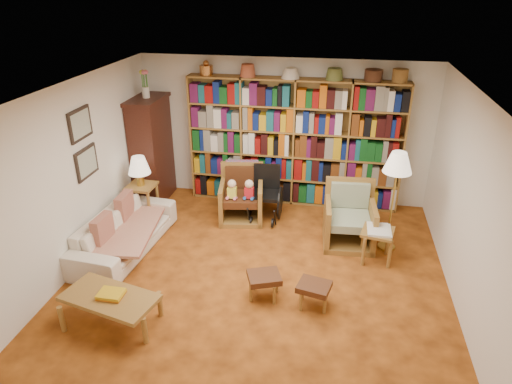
% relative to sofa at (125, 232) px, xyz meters
% --- Properties ---
extents(floor, '(5.00, 5.00, 0.00)m').
position_rel_sofa_xyz_m(floor, '(2.05, -0.29, -0.29)').
color(floor, '#B75E1C').
rests_on(floor, ground).
extents(ceiling, '(5.00, 5.00, 0.00)m').
position_rel_sofa_xyz_m(ceiling, '(2.05, -0.29, 2.21)').
color(ceiling, white).
rests_on(ceiling, wall_back).
extents(wall_back, '(5.00, 0.00, 5.00)m').
position_rel_sofa_xyz_m(wall_back, '(2.05, 2.21, 0.96)').
color(wall_back, silver).
rests_on(wall_back, floor).
extents(wall_front, '(5.00, 0.00, 5.00)m').
position_rel_sofa_xyz_m(wall_front, '(2.05, -2.79, 0.96)').
color(wall_front, silver).
rests_on(wall_front, floor).
extents(wall_left, '(0.00, 5.00, 5.00)m').
position_rel_sofa_xyz_m(wall_left, '(-0.45, -0.29, 0.96)').
color(wall_left, silver).
rests_on(wall_left, floor).
extents(wall_right, '(0.00, 5.00, 5.00)m').
position_rel_sofa_xyz_m(wall_right, '(4.55, -0.29, 0.96)').
color(wall_right, silver).
rests_on(wall_right, floor).
extents(bookshelf, '(3.60, 0.30, 2.42)m').
position_rel_sofa_xyz_m(bookshelf, '(2.25, 2.04, 0.88)').
color(bookshelf, olive).
rests_on(bookshelf, floor).
extents(curio_cabinet, '(0.50, 0.95, 2.40)m').
position_rel_sofa_xyz_m(curio_cabinet, '(-0.20, 1.71, 0.67)').
color(curio_cabinet, '#3E1B11').
rests_on(curio_cabinet, floor).
extents(framed_pictures, '(0.03, 0.52, 0.97)m').
position_rel_sofa_xyz_m(framed_pictures, '(-0.43, 0.01, 1.34)').
color(framed_pictures, black).
rests_on(framed_pictures, wall_left).
extents(sofa, '(2.02, 0.92, 0.57)m').
position_rel_sofa_xyz_m(sofa, '(0.00, 0.00, 0.00)').
color(sofa, beige).
rests_on(sofa, floor).
extents(sofa_throw, '(0.95, 1.54, 0.04)m').
position_rel_sofa_xyz_m(sofa_throw, '(0.05, 0.00, 0.01)').
color(sofa_throw, beige).
rests_on(sofa_throw, sofa).
extents(cushion_left, '(0.14, 0.41, 0.41)m').
position_rel_sofa_xyz_m(cushion_left, '(-0.13, 0.35, 0.16)').
color(cushion_left, maroon).
rests_on(cushion_left, sofa).
extents(cushion_right, '(0.15, 0.41, 0.40)m').
position_rel_sofa_xyz_m(cushion_right, '(-0.13, -0.35, 0.16)').
color(cushion_right, maroon).
rests_on(cushion_right, sofa).
extents(side_table_lamp, '(0.46, 0.46, 0.62)m').
position_rel_sofa_xyz_m(side_table_lamp, '(-0.10, 0.93, 0.18)').
color(side_table_lamp, olive).
rests_on(side_table_lamp, floor).
extents(table_lamp, '(0.36, 0.36, 0.49)m').
position_rel_sofa_xyz_m(table_lamp, '(-0.10, 0.93, 0.67)').
color(table_lamp, gold).
rests_on(table_lamp, side_table_lamp).
extents(armchair_leather, '(0.82, 0.85, 0.90)m').
position_rel_sofa_xyz_m(armchair_leather, '(1.49, 1.34, 0.08)').
color(armchair_leather, olive).
rests_on(armchair_leather, floor).
extents(armchair_sage, '(0.80, 0.82, 0.93)m').
position_rel_sofa_xyz_m(armchair_sage, '(3.24, 0.87, 0.07)').
color(armchair_sage, olive).
rests_on(armchair_sage, floor).
extents(wheelchair, '(0.52, 0.72, 0.90)m').
position_rel_sofa_xyz_m(wheelchair, '(1.87, 1.38, 0.12)').
color(wheelchair, black).
rests_on(wheelchair, floor).
extents(floor_lamp, '(0.40, 0.40, 1.52)m').
position_rel_sofa_xyz_m(floor_lamp, '(3.82, 0.75, 1.02)').
color(floor_lamp, gold).
rests_on(floor_lamp, floor).
extents(side_table_papers, '(0.50, 0.50, 0.51)m').
position_rel_sofa_xyz_m(side_table_papers, '(3.63, 0.38, 0.11)').
color(side_table_papers, olive).
rests_on(side_table_papers, floor).
extents(footstool_a, '(0.49, 0.45, 0.34)m').
position_rel_sofa_xyz_m(footstool_a, '(2.20, -0.74, -0.01)').
color(footstool_a, '#4B2614').
rests_on(footstool_a, floor).
extents(footstool_b, '(0.45, 0.40, 0.33)m').
position_rel_sofa_xyz_m(footstool_b, '(2.83, -0.81, -0.02)').
color(footstool_b, '#4B2614').
rests_on(footstool_b, floor).
extents(coffee_table, '(1.19, 0.78, 0.45)m').
position_rel_sofa_xyz_m(coffee_table, '(0.55, -1.54, 0.06)').
color(coffee_table, olive).
rests_on(coffee_table, floor).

